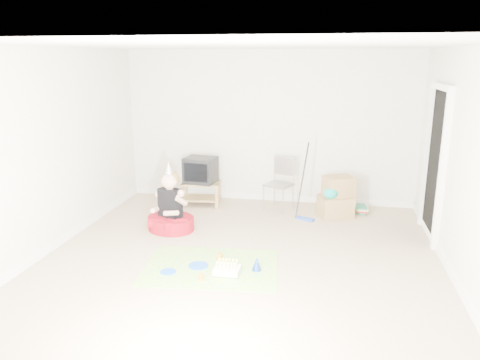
% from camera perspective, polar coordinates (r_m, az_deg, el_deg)
% --- Properties ---
extents(ground, '(5.00, 5.00, 0.00)m').
position_cam_1_polar(ground, '(6.06, 0.21, -9.26)').
color(ground, tan).
rests_on(ground, ground).
extents(doorway_recess, '(0.02, 0.90, 2.05)m').
position_cam_1_polar(doorway_recess, '(6.95, 22.74, 1.62)').
color(doorway_recess, black).
rests_on(doorway_recess, ground).
extents(tv_stand, '(0.69, 0.47, 0.40)m').
position_cam_1_polar(tv_stand, '(8.03, -4.77, -1.37)').
color(tv_stand, olive).
rests_on(tv_stand, ground).
extents(crt_tv, '(0.56, 0.48, 0.43)m').
position_cam_1_polar(crt_tv, '(7.94, -4.83, 1.24)').
color(crt_tv, black).
rests_on(crt_tv, tv_stand).
extents(folding_chair, '(0.52, 0.51, 0.89)m').
position_cam_1_polar(folding_chair, '(7.73, 4.74, -0.55)').
color(folding_chair, '#9B9AA0').
rests_on(folding_chair, ground).
extents(cardboard_boxes, '(0.62, 0.58, 0.64)m').
position_cam_1_polar(cardboard_boxes, '(7.58, 11.66, -2.10)').
color(cardboard_boxes, '#A27E4E').
rests_on(cardboard_boxes, ground).
extents(floor_mop, '(0.31, 0.37, 1.18)m').
position_cam_1_polar(floor_mop, '(7.33, 7.99, -2.90)').
color(floor_mop, blue).
rests_on(floor_mop, ground).
extents(book_pile, '(0.26, 0.32, 0.12)m').
position_cam_1_polar(book_pile, '(7.92, 14.54, -3.45)').
color(book_pile, '#236B4C').
rests_on(book_pile, ground).
extents(seated_woman, '(0.92, 0.92, 1.03)m').
position_cam_1_polar(seated_woman, '(6.95, -8.45, -4.25)').
color(seated_woman, maroon).
rests_on(seated_woman, ground).
extents(party_mat, '(1.72, 1.32, 0.01)m').
position_cam_1_polar(party_mat, '(5.77, -3.54, -10.53)').
color(party_mat, '#F0328E').
rests_on(party_mat, ground).
extents(birthday_cake, '(0.30, 0.24, 0.14)m').
position_cam_1_polar(birthday_cake, '(5.58, -1.58, -10.99)').
color(birthday_cake, white).
rests_on(birthday_cake, party_mat).
extents(blue_plate_near, '(0.25, 0.25, 0.01)m').
position_cam_1_polar(blue_plate_near, '(5.80, -5.09, -10.35)').
color(blue_plate_near, blue).
rests_on(blue_plate_near, party_mat).
extents(blue_plate_far, '(0.20, 0.20, 0.01)m').
position_cam_1_polar(blue_plate_far, '(5.69, -8.76, -10.99)').
color(blue_plate_far, blue).
rests_on(blue_plate_far, party_mat).
extents(orange_cup_near, '(0.08, 0.08, 0.08)m').
position_cam_1_polar(orange_cup_near, '(5.96, -2.48, -9.24)').
color(orange_cup_near, orange).
rests_on(orange_cup_near, party_mat).
extents(orange_cup_far, '(0.07, 0.07, 0.07)m').
position_cam_1_polar(orange_cup_far, '(5.45, -4.77, -11.70)').
color(orange_cup_far, orange).
rests_on(orange_cup_far, party_mat).
extents(blue_party_hat, '(0.13, 0.13, 0.17)m').
position_cam_1_polar(blue_party_hat, '(5.65, 2.04, -10.15)').
color(blue_party_hat, '#1739A4').
rests_on(blue_party_hat, party_mat).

